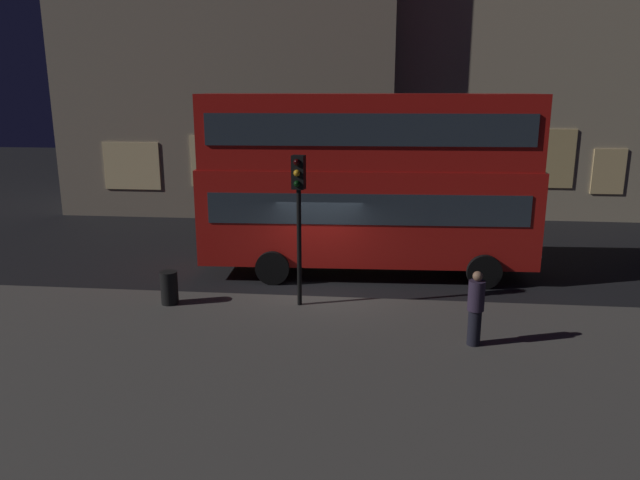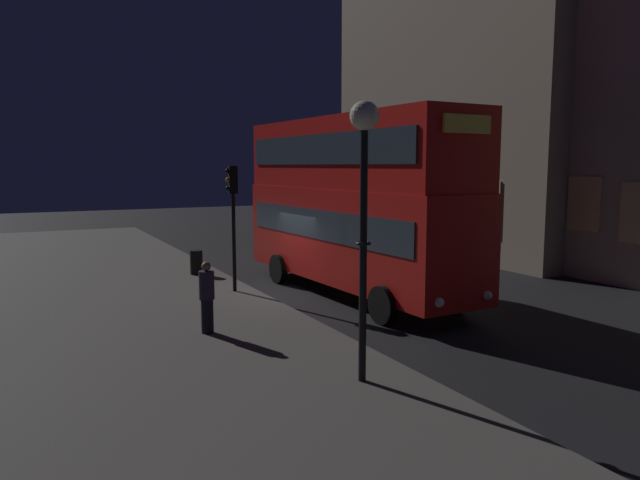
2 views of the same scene
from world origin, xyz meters
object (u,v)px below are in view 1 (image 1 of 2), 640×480
traffic_light_near_kerb (299,199)px  litter_bin (169,288)px  double_decker_bus (367,176)px  pedestrian (476,308)px

traffic_light_near_kerb → litter_bin: (-3.44, -0.26, -2.40)m
double_decker_bus → traffic_light_near_kerb: (-1.64, -3.35, -0.13)m
traffic_light_near_kerb → litter_bin: bearing=-167.0°
double_decker_bus → litter_bin: bearing=-147.0°
traffic_light_near_kerb → pedestrian: traffic_light_near_kerb is taller
traffic_light_near_kerb → litter_bin: traffic_light_near_kerb is taller
traffic_light_near_kerb → double_decker_bus: bearing=72.6°
traffic_light_near_kerb → pedestrian: bearing=-18.0°
double_decker_bus → litter_bin: size_ratio=11.64×
traffic_light_near_kerb → litter_bin: 4.20m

